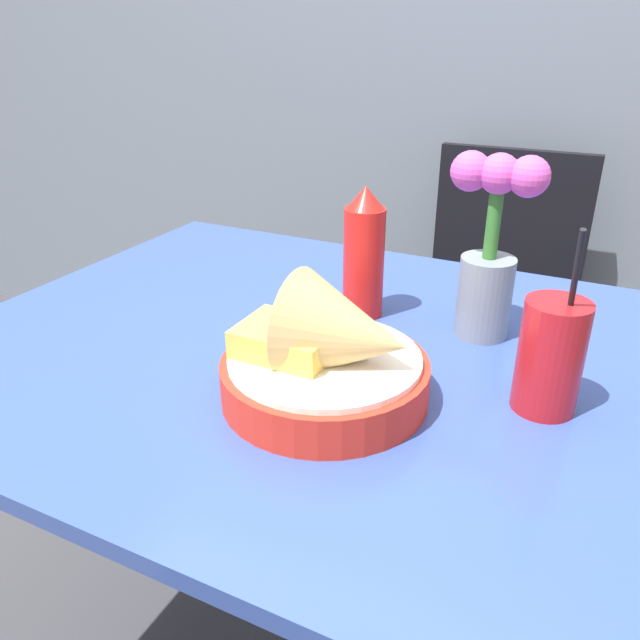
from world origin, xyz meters
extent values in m
cube|color=#334C9E|center=(0.00, 0.00, 0.74)|extent=(1.06, 0.89, 0.02)
cylinder|color=black|center=(-0.47, 0.38, 0.36)|extent=(0.05, 0.05, 0.72)
cylinder|color=black|center=(0.47, 0.38, 0.36)|extent=(0.05, 0.05, 0.72)
cylinder|color=black|center=(-0.04, 0.56, 0.22)|extent=(0.03, 0.03, 0.44)
cylinder|color=black|center=(0.32, 0.56, 0.22)|extent=(0.03, 0.03, 0.44)
cylinder|color=black|center=(-0.04, 0.92, 0.22)|extent=(0.03, 0.03, 0.44)
cylinder|color=black|center=(0.32, 0.92, 0.22)|extent=(0.03, 0.03, 0.44)
cube|color=black|center=(0.14, 0.74, 0.45)|extent=(0.40, 0.40, 0.02)
cube|color=black|center=(0.14, 0.93, 0.68)|extent=(0.40, 0.03, 0.44)
cylinder|color=red|center=(0.10, -0.13, 0.77)|extent=(0.26, 0.26, 0.05)
cylinder|color=white|center=(0.10, -0.13, 0.80)|extent=(0.24, 0.24, 0.01)
cone|color=tan|center=(0.14, -0.13, 0.84)|extent=(0.15, 0.15, 0.15)
cube|color=#E5C14C|center=(0.06, -0.14, 0.82)|extent=(0.12, 0.10, 0.04)
cylinder|color=red|center=(0.05, 0.13, 0.84)|extent=(0.07, 0.07, 0.18)
cone|color=red|center=(0.05, 0.13, 0.94)|extent=(0.06, 0.06, 0.04)
cylinder|color=red|center=(0.36, -0.03, 0.82)|extent=(0.08, 0.08, 0.14)
cylinder|color=black|center=(0.36, -0.03, 0.81)|extent=(0.07, 0.07, 0.12)
cylinder|color=black|center=(0.37, -0.03, 0.88)|extent=(0.01, 0.08, 0.21)
cylinder|color=gray|center=(0.24, 0.14, 0.81)|extent=(0.08, 0.08, 0.12)
cylinder|color=#33722D|center=(0.24, 0.14, 0.93)|extent=(0.02, 0.02, 0.11)
sphere|color=#D14CB2|center=(0.24, 0.14, 1.00)|extent=(0.06, 0.06, 0.06)
sphere|color=#D14CB2|center=(0.20, 0.14, 1.00)|extent=(0.06, 0.06, 0.06)
sphere|color=#D14CB2|center=(0.28, 0.14, 1.00)|extent=(0.06, 0.06, 0.06)
camera|label=1|loc=(0.40, -0.75, 1.18)|focal=35.00mm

